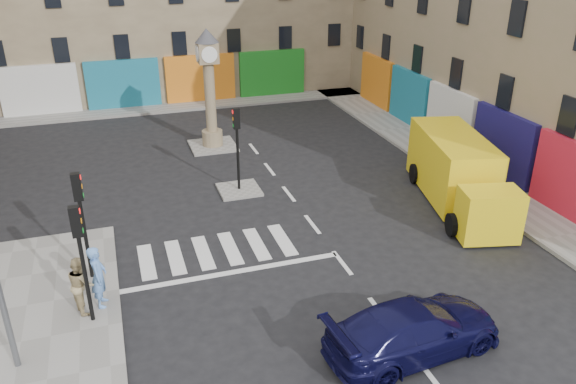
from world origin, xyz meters
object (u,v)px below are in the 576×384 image
navy_sedan (414,329)px  pedestrian_tan (81,284)px  pedestrian_blue (99,276)px  yellow_van (458,173)px  traffic_light_left_near (80,247)px  traffic_light_island (237,136)px  traffic_light_left_far (81,210)px  clock_pillar (209,82)px

navy_sedan → pedestrian_tan: size_ratio=2.82×
pedestrian_blue → navy_sedan: bearing=-112.5°
yellow_van → pedestrian_tan: yellow_van is taller
traffic_light_left_near → pedestrian_tan: bearing=109.7°
traffic_light_left_near → pedestrian_blue: traffic_light_left_near is taller
navy_sedan → traffic_light_island: bearing=3.6°
navy_sedan → pedestrian_tan: bearing=55.7°
traffic_light_left_near → pedestrian_tan: size_ratio=2.06×
yellow_van → pedestrian_blue: 14.85m
traffic_light_left_near → traffic_light_left_far: same height
clock_pillar → pedestrian_blue: 14.61m
navy_sedan → pedestrian_blue: bearing=53.7°
clock_pillar → pedestrian_blue: clock_pillar is taller
pedestrian_blue → yellow_van: bearing=-70.0°
pedestrian_blue → pedestrian_tan: pedestrian_blue is taller
traffic_light_island → pedestrian_blue: size_ratio=1.85×
traffic_light_left_near → clock_pillar: bearing=65.5°
traffic_light_island → pedestrian_blue: 9.41m
traffic_light_left_far → pedestrian_tan: traffic_light_left_far is taller
pedestrian_blue → clock_pillar: bearing=-16.9°
pedestrian_blue → traffic_light_island: bearing=-32.5°
traffic_light_left_far → pedestrian_blue: size_ratio=1.85×
traffic_light_island → pedestrian_tan: 9.84m
pedestrian_blue → pedestrian_tan: (-0.51, -0.10, -0.10)m
navy_sedan → yellow_van: bearing=-45.7°
traffic_light_left_far → yellow_van: (14.80, 1.46, -1.27)m
traffic_light_island → yellow_van: 9.45m
pedestrian_blue → pedestrian_tan: size_ratio=1.11×
traffic_light_left_near → navy_sedan: 9.42m
traffic_light_left_near → clock_pillar: size_ratio=0.61×
traffic_light_island → traffic_light_left_far: bearing=-139.4°
yellow_van → pedestrian_blue: bearing=-154.1°
traffic_light_left_far → traffic_light_island: 8.30m
traffic_light_left_far → pedestrian_blue: 2.28m
clock_pillar → yellow_van: clock_pillar is taller
traffic_light_island → clock_pillar: bearing=90.0°
traffic_light_island → pedestrian_blue: bearing=-130.2°
traffic_light_island → navy_sedan: bearing=-80.2°
pedestrian_tan → navy_sedan: bearing=-136.0°
traffic_light_left_far → navy_sedan: bearing=-37.4°
clock_pillar → pedestrian_tan: bearing=-116.2°
pedestrian_blue → pedestrian_tan: bearing=109.0°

